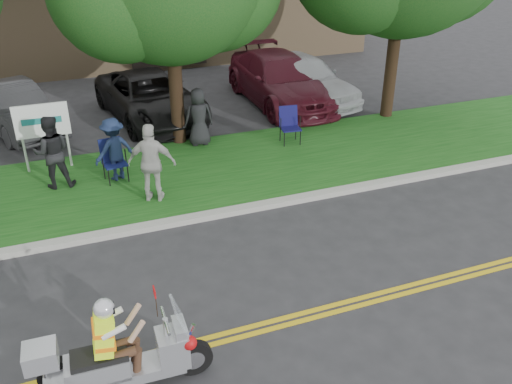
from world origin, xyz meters
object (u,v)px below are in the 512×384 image
object	(u,v)px
parked_car_left	(13,108)
parked_car_far_right	(302,78)
lawn_chair_a	(113,157)
parked_car_right	(280,80)
trike_scooter	(115,361)
spectator_adult_right	(152,163)
spectator_adult_mid	(52,152)
lawn_chair_b	(289,122)
parked_car_mid	(151,97)

from	to	relation	value
parked_car_left	parked_car_far_right	distance (m)	8.96
lawn_chair_a	parked_car_right	xyz separation A→B (m)	(5.98, 4.11, 0.14)
parked_car_right	parked_car_far_right	distance (m)	0.76
trike_scooter	spectator_adult_right	world-z (taller)	spectator_adult_right
spectator_adult_mid	parked_car_left	world-z (taller)	spectator_adult_mid
spectator_adult_right	parked_car_far_right	bearing A→B (deg)	-116.05
lawn_chair_b	spectator_adult_mid	bearing A→B (deg)	-167.43
parked_car_mid	lawn_chair_b	bearing A→B (deg)	-56.14
lawn_chair_b	parked_car_mid	xyz separation A→B (m)	(-3.11, 3.40, 0.04)
parked_car_right	lawn_chair_b	bearing A→B (deg)	-109.58
trike_scooter	lawn_chair_b	xyz separation A→B (m)	(5.64, 7.07, 0.11)
lawn_chair_b	parked_car_right	distance (m)	3.67
lawn_chair_a	spectator_adult_right	world-z (taller)	spectator_adult_right
spectator_adult_mid	trike_scooter	bearing A→B (deg)	98.06
lawn_chair_a	parked_car_mid	xyz separation A→B (m)	(1.68, 4.05, 0.04)
parked_car_left	lawn_chair_b	bearing A→B (deg)	-50.45
parked_car_left	spectator_adult_mid	bearing A→B (deg)	-100.04
parked_car_left	parked_car_far_right	size ratio (longest dim) A/B	0.89
lawn_chair_b	parked_car_left	bearing A→B (deg)	158.55
spectator_adult_right	trike_scooter	bearing A→B (deg)	95.68
parked_car_left	parked_car_far_right	world-z (taller)	parked_car_far_right
trike_scooter	parked_car_mid	world-z (taller)	trike_scooter
spectator_adult_right	parked_car_mid	size ratio (longest dim) A/B	0.35
parked_car_mid	parked_car_far_right	size ratio (longest dim) A/B	1.07
lawn_chair_b	spectator_adult_mid	size ratio (longest dim) A/B	0.58
spectator_adult_mid	parked_car_far_right	xyz separation A→B (m)	(8.03, 3.91, -0.15)
trike_scooter	spectator_adult_mid	xyz separation A→B (m)	(-0.44, 6.49, 0.41)
spectator_adult_right	parked_car_left	size ratio (longest dim) A/B	0.42
parked_car_left	lawn_chair_a	bearing A→B (deg)	-85.49
trike_scooter	spectator_adult_mid	bearing A→B (deg)	95.87
lawn_chair_b	trike_scooter	bearing A→B (deg)	-121.41
lawn_chair_a	parked_car_left	xyz separation A→B (m)	(-2.21, 4.47, 0.04)
lawn_chair_a	lawn_chair_b	distance (m)	4.83
parked_car_mid	parked_car_left	bearing A→B (deg)	165.28
parked_car_far_right	parked_car_left	bearing A→B (deg)	166.61
spectator_adult_mid	parked_car_right	size ratio (longest dim) A/B	0.31
spectator_adult_mid	parked_car_far_right	bearing A→B (deg)	-149.88
parked_car_mid	parked_car_far_right	world-z (taller)	parked_car_far_right
lawn_chair_a	spectator_adult_right	xyz separation A→B (m)	(0.67, -1.37, 0.33)
trike_scooter	lawn_chair_b	bearing A→B (deg)	53.40
parked_car_left	parked_car_mid	xyz separation A→B (m)	(3.89, -0.42, 0.01)
trike_scooter	parked_car_far_right	xyz separation A→B (m)	(7.59, 10.41, 0.26)
trike_scooter	lawn_chair_a	world-z (taller)	trike_scooter
lawn_chair_a	lawn_chair_b	world-z (taller)	lawn_chair_b
trike_scooter	parked_car_right	bearing A→B (deg)	59.00
lawn_chair_a	parked_car_far_right	distance (m)	7.83
parked_car_left	parked_car_right	xyz separation A→B (m)	(8.19, -0.35, 0.11)
spectator_adult_mid	parked_car_left	bearing A→B (deg)	-74.05
lawn_chair_b	parked_car_left	size ratio (longest dim) A/B	0.23
parked_car_left	spectator_adult_right	bearing A→B (deg)	-85.56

